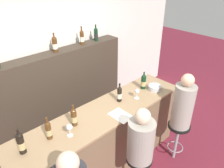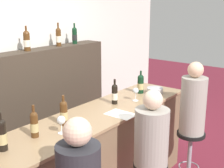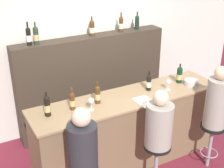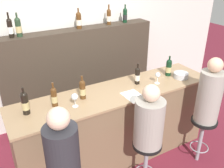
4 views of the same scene
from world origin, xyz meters
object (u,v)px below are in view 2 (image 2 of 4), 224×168
Objects in this scene: metal_bowl at (155,91)px; guest_seated_right at (193,103)px; wine_bottle_backbar_4 at (75,35)px; wine_bottle_counter_3 at (115,94)px; wine_bottle_counter_1 at (34,124)px; wine_bottle_backbar_3 at (58,37)px; wine_bottle_counter_4 at (141,84)px; wine_bottle_counter_2 at (64,113)px; wine_glass_1 at (136,91)px; wine_glass_0 at (61,121)px; guest_seated_middle at (152,134)px; wine_bottle_counter_0 at (2,135)px; bar_stool_right at (190,145)px; wine_bottle_backbar_2 at (27,41)px.

metal_bowl is 0.24× the size of guest_seated_right.
wine_bottle_counter_3 is at bearing -114.22° from wine_bottle_backbar_4.
wine_bottle_backbar_3 is at bearing 39.83° from wine_bottle_counter_1.
wine_bottle_counter_4 is 1.23m from wine_bottle_backbar_4.
wine_bottle_counter_2 is 1.03m from wine_glass_1.
wine_glass_1 is at bearing 0.00° from wine_glass_0.
guest_seated_middle is at bearing -105.84° from wine_bottle_backbar_3.
guest_seated_right is at bearing -18.39° from wine_bottle_counter_0.
metal_bowl is (0.10, -0.15, -0.08)m from wine_bottle_counter_4.
wine_bottle_counter_2 reaches higher than bar_stool_right.
guest_seated_right is (0.12, -1.78, -0.67)m from wine_bottle_backbar_4.
guest_seated_right reaches higher than wine_glass_1.
guest_seated_right reaches higher than bar_stool_right.
guest_seated_middle is (1.13, -0.68, -0.20)m from wine_bottle_counter_0.
wine_bottle_counter_2 is 0.78m from wine_bottle_counter_3.
wine_glass_0 is (0.51, -0.13, -0.01)m from wine_bottle_counter_0.
wine_bottle_backbar_2 is at bearing 67.43° from wine_bottle_counter_2.
wine_bottle_counter_0 reaches higher than wine_glass_1.
guest_seated_middle is at bearing -89.64° from wine_bottle_backbar_2.
wine_bottle_counter_0 is 1.07× the size of wine_bottle_counter_2.
wine_glass_1 is 0.18× the size of guest_seated_right.
wine_bottle_counter_3 is 0.94m from wine_glass_0.
wine_bottle_backbar_4 is at bearing 93.71° from bar_stool_right.
wine_bottle_counter_3 is 1.13m from bar_stool_right.
guest_seated_right is at bearing 180.00° from bar_stool_right.
wine_bottle_backbar_3 is 1.75m from wine_glass_0.
wine_bottle_counter_2 reaches higher than wine_bottle_counter_4.
wine_bottle_counter_2 is at bearing -180.00° from wine_bottle_counter_4.
wine_bottle_counter_2 reaches higher than wine_glass_1.
metal_bowl is (1.42, -0.15, -0.08)m from wine_bottle_counter_2.
guest_seated_right is (1.40, -0.68, -0.13)m from wine_bottle_counter_2.
wine_bottle_counter_2 is 0.93× the size of wine_bottle_backbar_3.
wine_bottle_counter_2 is 0.34× the size of guest_seated_right.
wine_bottle_counter_4 reaches higher than wine_glass_1.
wine_glass_0 is at bearing 179.03° from metal_bowl.
wine_bottle_backbar_2 is at bearing 63.63° from wine_glass_0.
wine_bottle_counter_1 is 1.84× the size of wine_glass_1.
guest_seated_right is at bearing -19.82° from wine_glass_0.
wine_bottle_backbar_3 is 0.46× the size of bar_stool_right.
wine_bottle_counter_3 is at bearing -99.78° from wine_bottle_backbar_3.
wine_bottle_counter_0 reaches higher than wine_bottle_counter_2.
wine_bottle_backbar_2 reaches higher than bar_stool_right.
guest_seated_right is at bearing -92.77° from metal_bowl.
wine_bottle_backbar_3 is (-0.35, 1.10, 0.55)m from wine_bottle_counter_4.
wine_bottle_backbar_3 is (0.52, -0.00, 0.00)m from wine_bottle_backbar_2.
wine_glass_0 is 0.24× the size of bar_stool_right.
guest_seated_right reaches higher than wine_glass_0.
wine_bottle_counter_3 and wine_bottle_counter_4 have the same top height.
bar_stool_right is (-0.03, -0.53, -0.58)m from metal_bowl.
guest_seated_right is (1.55, -0.56, -0.13)m from wine_glass_0.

